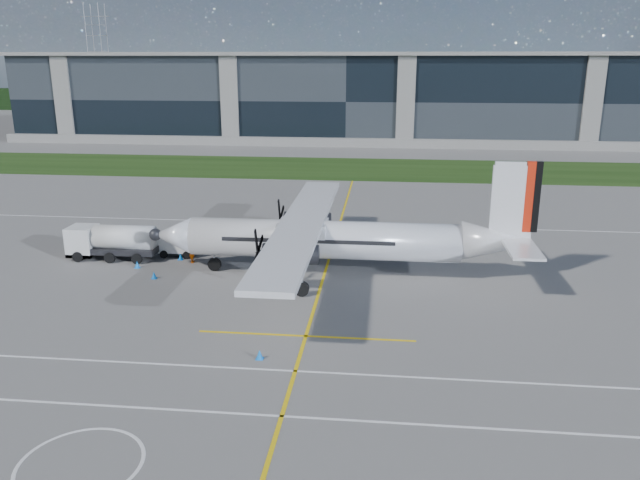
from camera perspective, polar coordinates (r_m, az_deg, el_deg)
ground at (r=78.74m, az=0.84°, el=5.59°), size 400.00×400.00×0.00m
grass_strip at (r=86.58m, az=1.34°, el=6.59°), size 400.00×18.00×0.04m
terminal_building at (r=117.47m, az=2.71°, el=12.82°), size 120.00×20.00×15.00m
tree_line at (r=177.56m, az=3.91°, el=12.53°), size 400.00×6.00×6.00m
pylon_west at (r=206.33m, az=-19.59°, el=15.53°), size 9.00×4.60×30.00m
yellow_taxiway_centerline at (r=49.44m, az=1.08°, el=-0.93°), size 0.20×70.00×0.01m
white_lane_line at (r=28.22m, az=-9.76°, el=-15.25°), size 90.00×0.15×0.01m
turboprop_aircraft at (r=42.68m, az=1.67°, el=2.02°), size 26.54×27.52×8.26m
fuel_tanker_truck at (r=49.71m, az=-18.95°, el=-0.16°), size 7.04×2.29×2.64m
baggage_tug at (r=49.14m, az=-12.83°, el=-0.37°), size 2.98×1.79×1.79m
ground_crew_person at (r=47.16m, az=-11.62°, el=-0.79°), size 0.73×0.94×2.12m
safety_cone_stbdwing at (r=56.55m, az=0.81°, el=1.56°), size 0.36×0.36×0.50m
safety_cone_nose_port at (r=44.58m, az=-14.93°, el=-3.12°), size 0.36×0.36×0.50m
safety_cone_fwd at (r=47.16m, az=-16.38°, el=-2.16°), size 0.36×0.36×0.50m
safety_cone_nose_stbd at (r=48.20m, az=-12.63°, el=-1.49°), size 0.36×0.36×0.50m
safety_cone_portwing at (r=32.20m, az=-5.55°, el=-10.37°), size 0.36×0.36×0.50m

